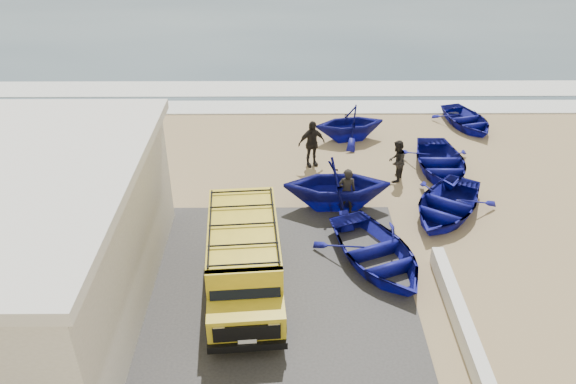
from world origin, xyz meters
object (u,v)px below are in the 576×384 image
object	(u,v)px
fisherman_front	(347,192)
boat_far_left	(350,123)
boat_far_right	(467,120)
boat_near_right	(446,205)
fisherman_back	(312,144)
boat_near_left	(377,253)
fisherman_middle	(397,161)
parapet	(463,325)
van	(244,258)
boat_mid_right	(440,162)
boat_mid_left	(337,184)

from	to	relation	value
fisherman_front	boat_far_left	bearing A→B (deg)	-98.96
boat_far_right	fisherman_front	world-z (taller)	fisherman_front
boat_near_right	fisherman_back	size ratio (longest dim) A/B	2.08
boat_far_right	boat_far_left	bearing A→B (deg)	178.02
boat_far_left	fisherman_back	size ratio (longest dim) A/B	1.57
boat_near_left	fisherman_back	xyz separation A→B (m)	(-1.73, 6.33, 0.52)
boat_near_left	boat_far_right	xyz separation A→B (m)	(5.53, 9.91, -0.09)
boat_near_right	fisherman_middle	xyz separation A→B (m)	(-1.36, 2.38, 0.42)
parapet	boat_near_right	bearing A→B (deg)	80.62
parapet	boat_far_right	distance (m)	13.30
van	boat_mid_right	size ratio (longest dim) A/B	1.31
parapet	fisherman_back	size ratio (longest dim) A/B	3.12
parapet	fisherman_back	xyz separation A→B (m)	(-3.61, 9.21, 0.69)
boat_mid_right	boat_near_left	bearing A→B (deg)	-119.27
van	fisherman_middle	bearing A→B (deg)	44.47
fisherman_back	boat_mid_right	bearing A→B (deg)	-26.50
parapet	boat_far_right	bearing A→B (deg)	74.03
boat_far_right	fisherman_middle	distance (m)	6.34
van	fisherman_front	distance (m)	5.12
van	fisherman_back	world-z (taller)	van
parapet	boat_mid_left	distance (m)	6.73
boat_far_left	boat_far_right	world-z (taller)	boat_far_left
parapet	boat_near_right	distance (m)	5.67
van	boat_mid_right	bearing A→B (deg)	38.83
boat_mid_left	fisherman_back	bearing A→B (deg)	12.14
fisherman_back	van	bearing A→B (deg)	-126.60
boat_near_right	boat_far_left	size ratio (longest dim) A/B	1.32
boat_far_left	fisherman_front	bearing A→B (deg)	-18.58
van	boat_far_right	xyz separation A→B (m)	(9.47, 11.04, -0.81)
boat_mid_left	fisherman_back	world-z (taller)	boat_mid_left
boat_far_left	fisherman_front	size ratio (longest dim) A/B	1.69
parapet	boat_far_left	distance (m)	11.67
fisherman_middle	fisherman_back	xyz separation A→B (m)	(-3.17, 1.24, 0.13)
boat_mid_right	fisherman_back	distance (m)	5.12
boat_near_right	boat_mid_left	xyz separation A→B (m)	(-3.77, 0.46, 0.57)
boat_mid_left	fisherman_front	xyz separation A→B (m)	(0.30, -0.37, -0.09)
boat_near_right	boat_mid_left	world-z (taller)	boat_mid_left
boat_near_left	fisherman_front	world-z (taller)	fisherman_front
parapet	boat_far_left	xyz separation A→B (m)	(-1.86, 11.51, 0.52)
boat_near_right	boat_mid_right	distance (m)	3.09
van	boat_near_right	size ratio (longest dim) A/B	1.30
boat_mid_right	fisherman_front	distance (m)	5.00
fisherman_front	boat_near_left	bearing A→B (deg)	101.42
parapet	boat_mid_left	size ratio (longest dim) A/B	1.61
boat_near_right	fisherman_middle	world-z (taller)	fisherman_middle
fisherman_back	fisherman_middle	bearing A→B (deg)	-41.44
boat_mid_left	fisherman_front	world-z (taller)	boat_mid_left
fisherman_front	boat_mid_right	bearing A→B (deg)	-145.70
boat_near_left	fisherman_middle	distance (m)	5.31
boat_near_left	van	bearing A→B (deg)	173.34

